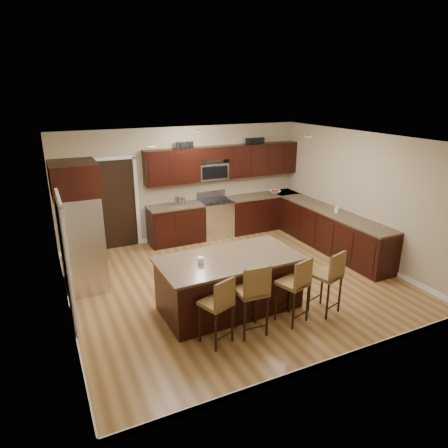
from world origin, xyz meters
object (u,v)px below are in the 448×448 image
refrigerator (80,226)px  stool_extra (330,275)px  island (229,285)px  stool_left (219,303)px  stool_mid (253,292)px  stool_right (296,283)px  range (215,218)px

refrigerator → stool_extra: 4.41m
island → refrigerator: bearing=137.3°
island → stool_left: 1.04m
stool_mid → stool_right: 0.77m
range → stool_mid: (-1.24, -4.12, 0.25)m
island → stool_extra: stool_extra is taller
island → stool_right: stool_right is taller
stool_left → stool_mid: size_ratio=0.91×
island → stool_left: stool_left is taller
island → range: bearing=68.1°
range → refrigerator: 3.68m
stool_extra → stool_left: bearing=162.9°
stool_right → refrigerator: 3.91m
stool_left → island: bearing=35.8°
island → stool_mid: bearing=-93.3°
island → stool_extra: (1.39, -0.84, 0.26)m
range → refrigerator: size_ratio=0.47×
range → stool_right: 4.15m
range → island: bearing=-110.4°
island → stool_left: bearing=-125.8°
stool_mid → stool_right: stool_mid is taller
island → stool_mid: stool_mid is taller
refrigerator → range: bearing=23.7°
range → stool_left: 4.49m
stool_right → stool_mid: bearing=163.5°
stool_mid → stool_right: size_ratio=1.05×
stool_left → refrigerator: size_ratio=0.45×
stool_mid → stool_extra: (1.42, 0.01, -0.03)m
stool_left → stool_right: 1.31m
stool_right → refrigerator: size_ratio=0.47×
stool_left → refrigerator: 3.11m
range → stool_left: bearing=-113.5°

